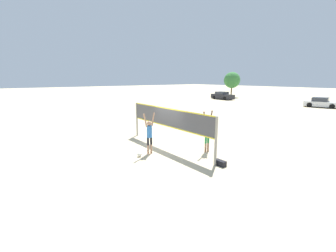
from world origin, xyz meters
TOP-DOWN VIEW (x-y plane):
  - ground_plane at (0.00, 0.00)m, footprint 200.00×200.00m
  - volleyball_net at (0.00, 0.00)m, footprint 7.26×0.13m
  - player_spiker at (0.31, -1.48)m, footprint 0.28×0.71m
  - player_blocker at (1.98, 1.16)m, footprint 0.28×0.72m
  - volleyball at (0.39, -2.17)m, footprint 0.22×0.22m
  - gear_bag at (3.72, 0.19)m, footprint 0.55×0.26m
  - parked_car_near at (-17.83, 26.91)m, footprint 4.73×2.30m
  - parked_car_mid at (-1.62, 28.17)m, footprint 4.48×2.68m
  - tree_left_cluster at (-19.99, 32.49)m, footprint 3.36×3.36m

SIDE VIEW (x-z plane):
  - ground_plane at x=0.00m, z-range 0.00..0.00m
  - volleyball at x=0.39m, z-range 0.00..0.22m
  - gear_bag at x=3.72m, z-range 0.00..0.25m
  - parked_car_mid at x=-1.62m, z-range -0.07..1.29m
  - parked_car_near at x=-17.83m, z-range -0.06..1.38m
  - player_spiker at x=0.31m, z-range 0.06..2.27m
  - player_blocker at x=1.98m, z-range 0.07..2.35m
  - volleyball_net at x=0.00m, z-range 0.44..2.75m
  - tree_left_cluster at x=-19.99m, z-range 0.93..6.17m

